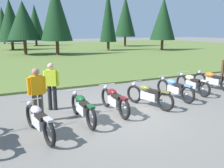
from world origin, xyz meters
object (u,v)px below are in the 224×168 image
at_px(motorcycle_silver, 39,120).
at_px(rider_with_back_turned, 37,92).
at_px(motorcycle_maroon, 114,100).
at_px(motorcycle_olive, 149,95).
at_px(trail_marker_post, 223,70).
at_px(motorcycle_cream, 192,83).
at_px(rider_in_hivis_vest, 52,84).
at_px(motorcycle_sky_blue, 174,88).
at_px(motorcycle_british_green, 83,108).
at_px(motorcycle_orange, 213,80).

relative_size(motorcycle_silver, rider_with_back_turned, 1.25).
bearing_deg(rider_with_back_turned, motorcycle_maroon, -5.26).
bearing_deg(motorcycle_olive, trail_marker_post, 19.24).
distance_m(motorcycle_cream, rider_in_hivis_vest, 6.14).
xyz_separation_m(motorcycle_maroon, motorcycle_sky_blue, (2.94, 0.42, 0.00)).
xyz_separation_m(motorcycle_sky_blue, motorcycle_cream, (1.32, 0.39, 0.00)).
height_order(motorcycle_silver, motorcycle_cream, same).
bearing_deg(trail_marker_post, motorcycle_maroon, -163.80).
bearing_deg(motorcycle_british_green, motorcycle_orange, 10.35).
bearing_deg(rider_in_hivis_vest, motorcycle_olive, -19.24).
bearing_deg(motorcycle_orange, motorcycle_silver, -168.01).
distance_m(motorcycle_silver, rider_with_back_turned, 1.17).
xyz_separation_m(motorcycle_silver, motorcycle_maroon, (2.60, 0.82, 0.00)).
bearing_deg(rider_in_hivis_vest, motorcycle_british_green, -67.55).
height_order(motorcycle_silver, rider_in_hivis_vest, rider_in_hivis_vest).
relative_size(motorcycle_maroon, motorcycle_olive, 1.04).
relative_size(motorcycle_silver, motorcycle_maroon, 0.99).
relative_size(motorcycle_cream, trail_marker_post, 1.86).
distance_m(motorcycle_british_green, rider_in_hivis_vest, 1.69).
relative_size(motorcycle_sky_blue, trail_marker_post, 1.86).
distance_m(motorcycle_maroon, motorcycle_cream, 4.34).
bearing_deg(motorcycle_cream, rider_in_hivis_vest, 176.68).
xyz_separation_m(motorcycle_british_green, rider_with_back_turned, (-1.23, 0.55, 0.51)).
bearing_deg(motorcycle_sky_blue, motorcycle_olive, -165.57).
height_order(motorcycle_olive, rider_in_hivis_vest, rider_in_hivis_vest).
distance_m(motorcycle_maroon, rider_in_hivis_vest, 2.25).
bearing_deg(motorcycle_cream, motorcycle_silver, -166.60).
height_order(motorcycle_cream, rider_in_hivis_vest, rider_in_hivis_vest).
bearing_deg(motorcycle_maroon, motorcycle_silver, -162.56).
height_order(motorcycle_sky_blue, motorcycle_orange, same).
distance_m(motorcycle_british_green, motorcycle_orange, 7.02).
distance_m(rider_with_back_turned, rider_in_hivis_vest, 1.13).
xyz_separation_m(motorcycle_british_green, rider_in_hivis_vest, (-0.62, 1.49, 0.51)).
bearing_deg(motorcycle_maroon, motorcycle_british_green, -165.42).
xyz_separation_m(motorcycle_silver, rider_with_back_turned, (0.14, 1.04, 0.51)).
xyz_separation_m(motorcycle_british_green, motorcycle_orange, (6.91, 1.26, 0.00)).
height_order(motorcycle_maroon, rider_in_hivis_vest, rider_in_hivis_vest).
distance_m(motorcycle_olive, trail_marker_post, 6.90).
relative_size(motorcycle_olive, motorcycle_cream, 0.96).
relative_size(motorcycle_olive, motorcycle_orange, 0.98).
xyz_separation_m(motorcycle_olive, trail_marker_post, (6.52, 2.28, 0.13)).
bearing_deg(motorcycle_cream, motorcycle_british_green, -168.30).
xyz_separation_m(motorcycle_sky_blue, motorcycle_orange, (2.74, 0.52, 0.00)).
distance_m(motorcycle_british_green, motorcycle_cream, 5.61).
distance_m(motorcycle_olive, motorcycle_cream, 2.95).
height_order(motorcycle_maroon, motorcycle_cream, same).
relative_size(motorcycle_maroon, motorcycle_sky_blue, 1.00).
xyz_separation_m(motorcycle_british_green, motorcycle_cream, (5.49, 1.14, 0.00)).
xyz_separation_m(motorcycle_british_green, motorcycle_maroon, (1.23, 0.32, 0.00)).
distance_m(motorcycle_olive, rider_with_back_turned, 3.92).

